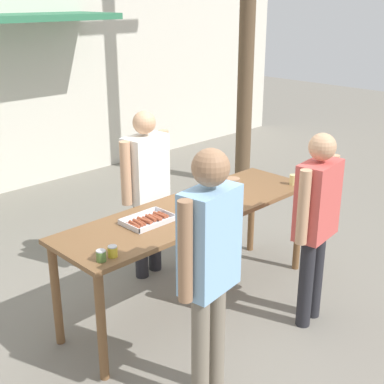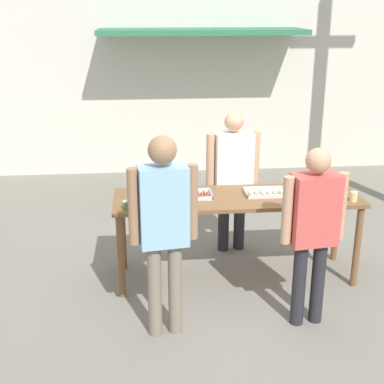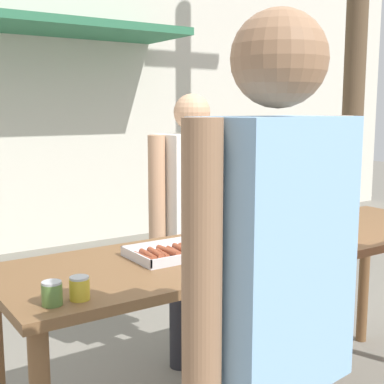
{
  "view_description": "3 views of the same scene",
  "coord_description": "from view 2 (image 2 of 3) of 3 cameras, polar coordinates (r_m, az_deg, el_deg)",
  "views": [
    {
      "loc": [
        -3.02,
        -3.06,
        2.67
      ],
      "look_at": [
        0.0,
        0.0,
        1.08
      ],
      "focal_mm": 50.0,
      "sensor_mm": 36.0,
      "label": 1
    },
    {
      "loc": [
        -0.95,
        -5.11,
        2.81
      ],
      "look_at": [
        -0.47,
        0.04,
        0.98
      ],
      "focal_mm": 50.0,
      "sensor_mm": 36.0,
      "label": 2
    },
    {
      "loc": [
        -1.7,
        -1.94,
        1.58
      ],
      "look_at": [
        0.07,
        0.7,
        1.09
      ],
      "focal_mm": 50.0,
      "sensor_mm": 36.0,
      "label": 3
    }
  ],
  "objects": [
    {
      "name": "ground_plane",
      "position": [
        5.91,
        4.61,
        -8.95
      ],
      "size": [
        24.0,
        24.0,
        0.0
      ],
      "primitive_type": "plane",
      "color": "slate"
    },
    {
      "name": "building_facade_back",
      "position": [
        9.16,
        0.64,
        16.01
      ],
      "size": [
        12.0,
        1.11,
        4.5
      ],
      "color": "beige",
      "rests_on": "ground"
    },
    {
      "name": "serving_table",
      "position": [
        5.57,
        4.84,
        -1.5
      ],
      "size": [
        2.54,
        0.74,
        0.93
      ],
      "color": "brown",
      "rests_on": "ground"
    },
    {
      "name": "food_tray_sausages",
      "position": [
        5.5,
        -0.02,
        -0.33
      ],
      "size": [
        0.4,
        0.28,
        0.04
      ],
      "color": "silver",
      "rests_on": "serving_table"
    },
    {
      "name": "food_tray_buns",
      "position": [
        5.62,
        7.87,
        -0.03
      ],
      "size": [
        0.43,
        0.27,
        0.06
      ],
      "color": "silver",
      "rests_on": "serving_table"
    },
    {
      "name": "condiment_jar_mustard",
      "position": [
        5.2,
        -7.06,
        -1.39
      ],
      "size": [
        0.07,
        0.07,
        0.08
      ],
      "color": "#567A38",
      "rests_on": "serving_table"
    },
    {
      "name": "condiment_jar_ketchup",
      "position": [
        5.19,
        -5.99,
        -1.36
      ],
      "size": [
        0.07,
        0.07,
        0.08
      ],
      "color": "gold",
      "rests_on": "serving_table"
    },
    {
      "name": "beer_cup",
      "position": [
        5.6,
        16.87,
        -0.48
      ],
      "size": [
        0.07,
        0.07,
        0.1
      ],
      "color": "#DBC67A",
      "rests_on": "serving_table"
    },
    {
      "name": "person_server_behind_table",
      "position": [
        6.17,
        4.37,
        2.29
      ],
      "size": [
        0.63,
        0.29,
        1.67
      ],
      "rotation": [
        0.0,
        0.0,
        0.13
      ],
      "color": "#232328",
      "rests_on": "ground"
    },
    {
      "name": "person_customer_holding_hotdog",
      "position": [
        4.48,
        -3.05,
        -2.99
      ],
      "size": [
        0.58,
        0.28,
        1.82
      ],
      "rotation": [
        0.0,
        0.0,
        3.28
      ],
      "color": "#756B5B",
      "rests_on": "ground"
    },
    {
      "name": "person_customer_with_cup",
      "position": [
        4.79,
        12.81,
        -3.24
      ],
      "size": [
        0.59,
        0.27,
        1.67
      ],
      "rotation": [
        0.0,
        0.0,
        3.27
      ],
      "color": "#232328",
      "rests_on": "ground"
    }
  ]
}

